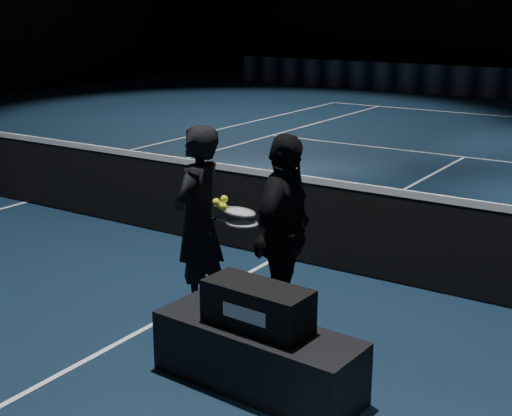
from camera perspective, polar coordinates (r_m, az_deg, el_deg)
The scene contains 12 objects.
floor at distance 7.73m, azimuth 1.78°, elevation -3.98°, with size 36.00×36.00×0.00m, color black.
court_lines at distance 7.72m, azimuth 1.78°, elevation -3.95°, with size 10.98×23.78×0.01m, color white, non-canonical shape.
net_mesh at distance 7.59m, azimuth 1.81°, elevation -0.77°, with size 12.80×0.02×0.86m, color black.
net_tape at distance 7.47m, azimuth 1.84°, elevation 2.65°, with size 12.80×0.03×0.07m, color white.
player_bench at distance 5.14m, azimuth 0.12°, elevation -11.80°, with size 1.54×0.51×0.46m, color black.
racket_bag at distance 4.97m, azimuth 0.12°, elevation -7.85°, with size 0.77×0.33×0.31m, color black.
bag_signature at distance 4.84m, azimuth -0.98°, elevation -8.52°, with size 0.36×0.00×0.10m, color white.
player_a at distance 6.22m, azimuth -4.66°, elevation -0.91°, with size 0.60×0.40×1.66m, color black.
player_b at distance 5.79m, azimuth 2.23°, elevation -2.15°, with size 0.97×0.40×1.66m, color black.
racket_lower at distance 5.97m, azimuth -1.14°, elevation -1.25°, with size 0.68×0.22×0.03m, color black, non-canonical shape.
racket_upper at distance 6.01m, azimuth -1.35°, elevation -0.32°, with size 0.68×0.22×0.03m, color black, non-canonical shape.
tennis_balls at distance 6.04m, azimuth -2.69°, elevation 0.34°, with size 0.12×0.10×0.12m, color yellow, non-canonical shape.
Camera 1 is at (3.80, -6.20, 2.61)m, focal length 50.00 mm.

